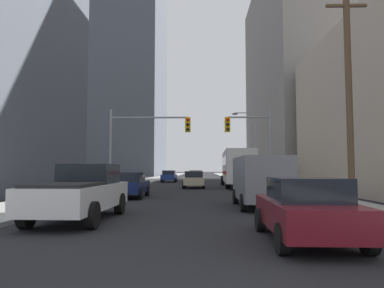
% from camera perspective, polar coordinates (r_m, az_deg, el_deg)
% --- Properties ---
extents(sidewalk_left, '(3.61, 160.00, 0.15)m').
position_cam_1_polar(sidewalk_left, '(52.97, -6.92, -5.76)').
color(sidewalk_left, '#9E9E99').
rests_on(sidewalk_left, ground).
extents(sidewalk_right, '(3.61, 160.00, 0.15)m').
position_cam_1_polar(sidewalk_right, '(52.77, 8.16, -5.76)').
color(sidewalk_right, '#9E9E99').
rests_on(sidewalk_right, ground).
extents(city_bus, '(2.87, 11.57, 3.40)m').
position_cam_1_polar(city_bus, '(34.45, 7.25, -3.64)').
color(city_bus, silver).
rests_on(city_bus, ground).
extents(pickup_truck_white, '(2.20, 5.44, 1.90)m').
position_cam_1_polar(pickup_truck_white, '(12.80, -17.33, -7.40)').
color(pickup_truck_white, white).
rests_on(pickup_truck_white, ground).
extents(cargo_van_grey, '(2.16, 5.22, 2.26)m').
position_cam_1_polar(cargo_van_grey, '(16.46, 10.87, -5.47)').
color(cargo_van_grey, slate).
rests_on(cargo_van_grey, ground).
extents(sedan_maroon, '(1.95, 4.24, 1.52)m').
position_cam_1_polar(sedan_maroon, '(9.03, 17.79, -9.91)').
color(sedan_maroon, maroon).
rests_on(sedan_maroon, ground).
extents(sedan_navy, '(1.95, 4.21, 1.52)m').
position_cam_1_polar(sedan_navy, '(21.82, -9.97, -6.46)').
color(sedan_navy, '#141E4C').
rests_on(sedan_navy, ground).
extents(sedan_beige, '(1.95, 4.23, 1.52)m').
position_cam_1_polar(sedan_beige, '(32.26, 0.30, -5.70)').
color(sedan_beige, '#C6B793').
rests_on(sedan_beige, ground).
extents(sedan_black, '(1.95, 4.23, 1.52)m').
position_cam_1_polar(sedan_black, '(47.17, 0.56, -5.17)').
color(sedan_black, black).
rests_on(sedan_black, ground).
extents(sedan_blue, '(1.95, 4.24, 1.52)m').
position_cam_1_polar(sedan_blue, '(47.02, -3.68, -5.16)').
color(sedan_blue, navy).
rests_on(sedan_blue, ground).
extents(traffic_signal_near_left, '(5.82, 0.44, 6.00)m').
position_cam_1_polar(traffic_signal_near_left, '(25.58, -7.37, 1.42)').
color(traffic_signal_near_left, gray).
rests_on(traffic_signal_near_left, ground).
extents(traffic_signal_near_right, '(3.31, 0.44, 6.00)m').
position_cam_1_polar(traffic_signal_near_right, '(25.51, 9.40, 1.20)').
color(traffic_signal_near_right, gray).
rests_on(traffic_signal_near_right, ground).
extents(utility_pole_right, '(2.20, 0.28, 10.38)m').
position_cam_1_polar(utility_pole_right, '(17.23, 23.82, 8.89)').
color(utility_pole_right, brown).
rests_on(utility_pole_right, ground).
extents(street_lamp_right, '(1.99, 0.32, 7.50)m').
position_cam_1_polar(street_lamp_right, '(35.64, 9.06, 0.50)').
color(street_lamp_right, gray).
rests_on(street_lamp_right, ground).
extents(building_left_far_tower, '(25.84, 28.44, 64.87)m').
position_cam_1_polar(building_left_far_tower, '(101.45, -12.35, 13.71)').
color(building_left_far_tower, '#4C515B').
rests_on(building_left_far_tower, ground).
extents(building_right_mid_block, '(17.66, 29.96, 29.82)m').
position_cam_1_polar(building_right_mid_block, '(55.08, 19.97, 10.09)').
color(building_right_mid_block, gray).
rests_on(building_right_mid_block, ground).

